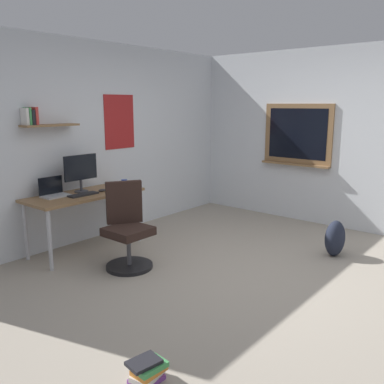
{
  "coord_description": "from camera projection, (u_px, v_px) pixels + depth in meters",
  "views": [
    {
      "loc": [
        -3.52,
        -2.12,
        1.79
      ],
      "look_at": [
        -0.14,
        0.72,
        0.85
      ],
      "focal_mm": 38.62,
      "sensor_mm": 36.0,
      "label": 1
    }
  ],
  "objects": [
    {
      "name": "ground_plane",
      "position": [
        253.0,
        278.0,
        4.35
      ],
      "size": [
        5.2,
        5.2,
        0.0
      ],
      "primitive_type": "plane",
      "color": "#9E9384",
      "rests_on": "ground"
    },
    {
      "name": "backpack",
      "position": [
        335.0,
        238.0,
        4.94
      ],
      "size": [
        0.32,
        0.22,
        0.44
      ],
      "primitive_type": "ellipsoid",
      "color": "#1E2333",
      "rests_on": "ground"
    },
    {
      "name": "coffee_mug",
      "position": [
        124.0,
        183.0,
        5.48
      ],
      "size": [
        0.08,
        0.08,
        0.09
      ],
      "primitive_type": "cylinder",
      "color": "#334CA5",
      "rests_on": "desk"
    },
    {
      "name": "monitor_primary",
      "position": [
        81.0,
        170.0,
        5.08
      ],
      "size": [
        0.46,
        0.17,
        0.46
      ],
      "color": "#38383D",
      "rests_on": "desk"
    },
    {
      "name": "book_stack_on_floor",
      "position": [
        148.0,
        371.0,
        2.7
      ],
      "size": [
        0.25,
        0.2,
        0.16
      ],
      "color": "#7A3D99",
      "rests_on": "ground"
    },
    {
      "name": "laptop",
      "position": [
        54.0,
        192.0,
        4.88
      ],
      "size": [
        0.31,
        0.21,
        0.23
      ],
      "color": "#ADAFB5",
      "rests_on": "desk"
    },
    {
      "name": "wall_back",
      "position": [
        101.0,
        141.0,
        5.61
      ],
      "size": [
        5.0,
        0.3,
        2.6
      ],
      "color": "silver",
      "rests_on": "ground"
    },
    {
      "name": "keyboard",
      "position": [
        83.0,
        195.0,
        4.94
      ],
      "size": [
        0.37,
        0.13,
        0.02
      ],
      "primitive_type": "cube",
      "color": "black",
      "rests_on": "desk"
    },
    {
      "name": "office_chair",
      "position": [
        127.0,
        231.0,
        4.59
      ],
      "size": [
        0.55,
        0.56,
        0.95
      ],
      "color": "black",
      "rests_on": "ground"
    },
    {
      "name": "computer_mouse",
      "position": [
        102.0,
        190.0,
        5.15
      ],
      "size": [
        0.1,
        0.06,
        0.03
      ],
      "primitive_type": "ellipsoid",
      "color": "#262628",
      "rests_on": "desk"
    },
    {
      "name": "wall_right",
      "position": [
        344.0,
        139.0,
        5.93
      ],
      "size": [
        0.22,
        5.0,
        2.6
      ],
      "color": "silver",
      "rests_on": "ground"
    },
    {
      "name": "desk",
      "position": [
        85.0,
        199.0,
        5.06
      ],
      "size": [
        1.43,
        0.63,
        0.72
      ],
      "color": "olive",
      "rests_on": "ground"
    }
  ]
}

